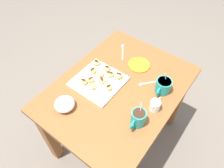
{
  "coord_description": "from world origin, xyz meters",
  "views": [
    {
      "loc": [
        0.69,
        0.47,
        1.74
      ],
      "look_at": [
        0.02,
        -0.04,
        0.72
      ],
      "focal_mm": 33.51,
      "sensor_mm": 36.0,
      "label": 1
    }
  ],
  "objects_px": {
    "beignet_2": "(91,80)",
    "beignet_3": "(109,88)",
    "coffee_mug_teal_right": "(138,118)",
    "beignet_6": "(119,76)",
    "beignet_9": "(100,74)",
    "beignet_7": "(102,80)",
    "beignet_4": "(84,82)",
    "coffee_mug_teal_left": "(163,86)",
    "saucer_orange_left": "(139,65)",
    "beignet_10": "(93,71)",
    "beignet_0": "(110,74)",
    "beignet_5": "(96,63)",
    "dining_table": "(118,100)",
    "beignet_1": "(92,86)",
    "cream_pitcher_white": "(155,105)",
    "ice_cream_bowl": "(64,104)",
    "beignet_8": "(107,68)",
    "pastry_plate_square": "(99,81)"
  },
  "relations": [
    {
      "from": "beignet_2",
      "to": "beignet_3",
      "type": "relative_size",
      "value": 1.11
    },
    {
      "from": "coffee_mug_teal_right",
      "to": "beignet_6",
      "type": "distance_m",
      "value": 0.34
    },
    {
      "from": "beignet_9",
      "to": "coffee_mug_teal_right",
      "type": "bearing_deg",
      "value": 69.74
    },
    {
      "from": "beignet_7",
      "to": "beignet_4",
      "type": "bearing_deg",
      "value": -47.32
    },
    {
      "from": "coffee_mug_teal_left",
      "to": "beignet_2",
      "type": "height_order",
      "value": "coffee_mug_teal_left"
    },
    {
      "from": "saucer_orange_left",
      "to": "beignet_10",
      "type": "xyz_separation_m",
      "value": [
        0.26,
        -0.2,
        0.03
      ]
    },
    {
      "from": "beignet_0",
      "to": "beignet_5",
      "type": "bearing_deg",
      "value": -103.07
    },
    {
      "from": "dining_table",
      "to": "beignet_3",
      "type": "bearing_deg",
      "value": -27.4
    },
    {
      "from": "beignet_1",
      "to": "beignet_9",
      "type": "distance_m",
      "value": 0.11
    },
    {
      "from": "beignet_0",
      "to": "cream_pitcher_white",
      "type": "bearing_deg",
      "value": 84.04
    },
    {
      "from": "coffee_mug_teal_right",
      "to": "beignet_4",
      "type": "height_order",
      "value": "coffee_mug_teal_right"
    },
    {
      "from": "cream_pitcher_white",
      "to": "beignet_4",
      "type": "bearing_deg",
      "value": -76.08
    },
    {
      "from": "beignet_9",
      "to": "beignet_6",
      "type": "bearing_deg",
      "value": 119.2
    },
    {
      "from": "ice_cream_bowl",
      "to": "beignet_8",
      "type": "xyz_separation_m",
      "value": [
        -0.38,
        0.02,
        -0.01
      ]
    },
    {
      "from": "beignet_1",
      "to": "beignet_7",
      "type": "bearing_deg",
      "value": 166.73
    },
    {
      "from": "cream_pitcher_white",
      "to": "beignet_9",
      "type": "xyz_separation_m",
      "value": [
        -0.0,
        -0.41,
        -0.01
      ]
    },
    {
      "from": "pastry_plate_square",
      "to": "coffee_mug_teal_right",
      "type": "distance_m",
      "value": 0.38
    },
    {
      "from": "pastry_plate_square",
      "to": "beignet_6",
      "type": "xyz_separation_m",
      "value": [
        -0.1,
        0.09,
        0.03
      ]
    },
    {
      "from": "dining_table",
      "to": "beignet_4",
      "type": "height_order",
      "value": "beignet_4"
    },
    {
      "from": "cream_pitcher_white",
      "to": "beignet_3",
      "type": "xyz_separation_m",
      "value": [
        0.06,
        -0.3,
        -0.01
      ]
    },
    {
      "from": "beignet_0",
      "to": "beignet_6",
      "type": "xyz_separation_m",
      "value": [
        -0.02,
        0.05,
        0.0
      ]
    },
    {
      "from": "pastry_plate_square",
      "to": "beignet_9",
      "type": "xyz_separation_m",
      "value": [
        -0.04,
        -0.02,
        0.02
      ]
    },
    {
      "from": "coffee_mug_teal_left",
      "to": "ice_cream_bowl",
      "type": "height_order",
      "value": "coffee_mug_teal_left"
    },
    {
      "from": "beignet_3",
      "to": "beignet_10",
      "type": "xyz_separation_m",
      "value": [
        -0.05,
        -0.17,
        -0.0
      ]
    },
    {
      "from": "beignet_3",
      "to": "cream_pitcher_white",
      "type": "bearing_deg",
      "value": 100.53
    },
    {
      "from": "beignet_0",
      "to": "beignet_1",
      "type": "distance_m",
      "value": 0.14
    },
    {
      "from": "beignet_7",
      "to": "beignet_1",
      "type": "bearing_deg",
      "value": -13.27
    },
    {
      "from": "dining_table",
      "to": "beignet_0",
      "type": "bearing_deg",
      "value": -108.5
    },
    {
      "from": "coffee_mug_teal_left",
      "to": "beignet_4",
      "type": "distance_m",
      "value": 0.5
    },
    {
      "from": "coffee_mug_teal_left",
      "to": "beignet_0",
      "type": "bearing_deg",
      "value": -71.55
    },
    {
      "from": "saucer_orange_left",
      "to": "beignet_7",
      "type": "relative_size",
      "value": 3.12
    },
    {
      "from": "ice_cream_bowl",
      "to": "beignet_2",
      "type": "relative_size",
      "value": 2.3
    },
    {
      "from": "dining_table",
      "to": "beignet_6",
      "type": "distance_m",
      "value": 0.19
    },
    {
      "from": "beignet_0",
      "to": "beignet_4",
      "type": "height_order",
      "value": "same"
    },
    {
      "from": "beignet_6",
      "to": "coffee_mug_teal_right",
      "type": "bearing_deg",
      "value": 53.7
    },
    {
      "from": "beignet_2",
      "to": "beignet_3",
      "type": "height_order",
      "value": "beignet_3"
    },
    {
      "from": "coffee_mug_teal_right",
      "to": "beignet_0",
      "type": "bearing_deg",
      "value": -118.33
    },
    {
      "from": "beignet_0",
      "to": "beignet_8",
      "type": "bearing_deg",
      "value": -123.77
    },
    {
      "from": "beignet_7",
      "to": "beignet_9",
      "type": "xyz_separation_m",
      "value": [
        -0.04,
        -0.04,
        0.0
      ]
    },
    {
      "from": "saucer_orange_left",
      "to": "beignet_3",
      "type": "xyz_separation_m",
      "value": [
        0.31,
        -0.03,
        0.03
      ]
    },
    {
      "from": "beignet_1",
      "to": "beignet_6",
      "type": "relative_size",
      "value": 0.99
    },
    {
      "from": "beignet_7",
      "to": "dining_table",
      "type": "bearing_deg",
      "value": 111.39
    },
    {
      "from": "beignet_6",
      "to": "beignet_8",
      "type": "height_order",
      "value": "beignet_6"
    },
    {
      "from": "dining_table",
      "to": "beignet_1",
      "type": "bearing_deg",
      "value": -47.15
    },
    {
      "from": "beignet_0",
      "to": "beignet_3",
      "type": "height_order",
      "value": "same"
    },
    {
      "from": "pastry_plate_square",
      "to": "beignet_0",
      "type": "height_order",
      "value": "beignet_0"
    },
    {
      "from": "pastry_plate_square",
      "to": "beignet_7",
      "type": "relative_size",
      "value": 6.03
    },
    {
      "from": "cream_pitcher_white",
      "to": "beignet_10",
      "type": "relative_size",
      "value": 1.9
    },
    {
      "from": "beignet_6",
      "to": "beignet_10",
      "type": "distance_m",
      "value": 0.18
    },
    {
      "from": "beignet_8",
      "to": "dining_table",
      "type": "bearing_deg",
      "value": 65.88
    }
  ]
}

